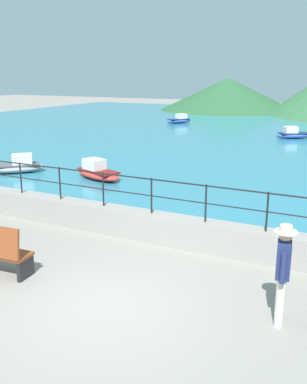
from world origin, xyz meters
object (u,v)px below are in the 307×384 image
person_walking (283,270)px  boat_2 (18,166)px  boat_0 (98,172)px  boat_1 (179,120)px  boat_6 (293,134)px

person_walking → boat_2: size_ratio=0.76×
boat_0 → boat_2: 3.66m
boat_2 → person_walking: bearing=-28.5°
boat_1 → boat_6: (10.01, -4.86, 0.00)m
boat_2 → boat_6: 17.61m
boat_0 → boat_1: same height
boat_1 → boat_2: (1.37, -20.20, 0.00)m
boat_0 → boat_1: 20.27m
person_walking → boat_0: person_walking is taller
boat_6 → person_walking: bearing=-81.3°
person_walking → boat_0: (-8.36, 7.06, -0.65)m
person_walking → boat_0: 10.96m
boat_1 → boat_2: bearing=-86.1°
boat_1 → boat_2: same height
boat_1 → boat_6: same height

